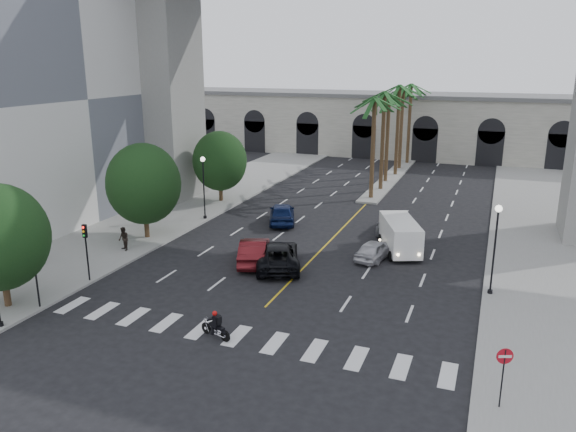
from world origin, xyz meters
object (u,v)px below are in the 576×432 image
object	(u,v)px
car_e	(282,213)
cargo_van	(400,235)
do_not_enter_sign	(504,366)
traffic_signal_far	(86,243)
lamp_post_left_far	(204,182)
pedestrian_b	(124,239)
car_a	(375,250)
motorcycle_rider	(216,326)
car_b	(254,251)
pedestrian_a	(34,252)
car_c	(278,255)
traffic_signal_near	(35,265)
lamp_post_right	(495,242)
car_d	(392,223)

from	to	relation	value
car_e	cargo_van	xyz separation A→B (m)	(10.29, -3.77, 0.42)
do_not_enter_sign	traffic_signal_far	bearing A→B (deg)	146.62
lamp_post_left_far	pedestrian_b	distance (m)	9.54
car_a	motorcycle_rider	bearing A→B (deg)	82.61
lamp_post_left_far	car_b	world-z (taller)	lamp_post_left_far
motorcycle_rider	car_a	bearing A→B (deg)	89.78
pedestrian_a	car_c	bearing A→B (deg)	31.94
pedestrian_a	do_not_enter_sign	xyz separation A→B (m)	(28.39, -5.70, 0.86)
cargo_van	car_b	bearing A→B (deg)	-169.30
traffic_signal_far	car_b	distance (m)	10.46
traffic_signal_near	car_e	distance (m)	20.99
car_c	do_not_enter_sign	bearing A→B (deg)	117.89
motorcycle_rider	car_c	xyz separation A→B (m)	(-0.79, 9.94, 0.18)
car_b	car_c	bearing A→B (deg)	154.87
pedestrian_a	pedestrian_b	bearing A→B (deg)	61.94
traffic_signal_near	motorcycle_rider	bearing A→B (deg)	2.74
traffic_signal_near	pedestrian_b	xyz separation A→B (m)	(-1.40, 9.31, -1.53)
lamp_post_left_far	motorcycle_rider	size ratio (longest dim) A/B	2.90
car_a	pedestrian_b	xyz separation A→B (m)	(-16.63, -4.82, 0.32)
car_e	pedestrian_a	xyz separation A→B (m)	(-11.29, -15.10, 0.20)
traffic_signal_near	car_a	distance (m)	20.86
traffic_signal_far	motorcycle_rider	bearing A→B (deg)	-18.50
lamp_post_right	pedestrian_b	xyz separation A→B (m)	(-24.10, -1.19, -2.24)
motorcycle_rider	cargo_van	xyz separation A→B (m)	(6.09, 15.69, 0.64)
lamp_post_left_far	car_c	xyz separation A→B (m)	(9.77, -8.06, -2.42)
car_e	do_not_enter_sign	distance (m)	26.95
car_d	pedestrian_a	xyz separation A→B (m)	(-20.23, -15.69, 0.32)
car_c	pedestrian_a	world-z (taller)	pedestrian_a
cargo_van	pedestrian_b	distance (m)	19.22
lamp_post_left_far	cargo_van	distance (m)	16.92
lamp_post_right	do_not_enter_sign	bearing A→B (deg)	-86.68
car_c	car_a	bearing A→B (deg)	-169.03
traffic_signal_near	cargo_van	distance (m)	23.18
car_d	pedestrian_b	distance (m)	20.04
pedestrian_a	do_not_enter_sign	bearing A→B (deg)	-0.17
lamp_post_right	car_b	size ratio (longest dim) A/B	1.07
car_a	car_c	size ratio (longest dim) A/B	0.67
traffic_signal_far	motorcycle_rider	xyz separation A→B (m)	(10.46, -3.50, -1.88)
pedestrian_a	car_b	bearing A→B (deg)	35.14
car_e	pedestrian_a	world-z (taller)	pedestrian_a
car_c	do_not_enter_sign	distance (m)	17.77
lamp_post_left_far	pedestrian_a	world-z (taller)	lamp_post_left_far
car_e	pedestrian_a	distance (m)	18.86
lamp_post_left_far	car_c	size ratio (longest dim) A/B	0.92
traffic_signal_near	pedestrian_a	world-z (taller)	traffic_signal_near
motorcycle_rider	cargo_van	size ratio (longest dim) A/B	0.32
lamp_post_right	pedestrian_b	size ratio (longest dim) A/B	3.21
car_d	cargo_van	bearing A→B (deg)	103.32
cargo_van	car_c	bearing A→B (deg)	-162.24
lamp_post_right	car_c	xyz separation A→B (m)	(-13.03, -0.06, -2.42)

